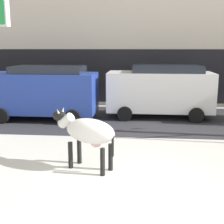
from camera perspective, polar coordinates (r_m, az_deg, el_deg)
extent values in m
plane|color=silver|center=(6.83, 0.74, -15.07)|extent=(120.00, 120.00, 0.00)
cube|color=#333338|center=(13.54, 3.01, -1.33)|extent=(60.00, 5.60, 0.01)
cube|color=black|center=(16.49, 3.49, 6.65)|extent=(43.12, 0.10, 2.80)
ellipsoid|color=silver|center=(7.83, -4.10, -3.52)|extent=(1.52, 1.13, 0.64)
ellipsoid|color=black|center=(7.89, -2.83, -3.00)|extent=(0.63, 0.49, 0.40)
cylinder|color=black|center=(8.15, -7.69, -7.91)|extent=(0.12, 0.12, 0.70)
cylinder|color=black|center=(8.45, -6.07, -7.15)|extent=(0.12, 0.12, 0.70)
cylinder|color=black|center=(7.63, -1.76, -9.22)|extent=(0.12, 0.12, 0.70)
cylinder|color=black|center=(7.94, -0.27, -8.34)|extent=(0.12, 0.12, 0.70)
cylinder|color=silver|center=(8.21, -8.47, -1.59)|extent=(0.54, 0.44, 0.44)
ellipsoid|color=black|center=(8.33, -9.68, -0.74)|extent=(0.50, 0.40, 0.28)
cone|color=beige|center=(8.18, -9.99, 0.18)|extent=(0.10, 0.13, 0.15)
cone|color=beige|center=(8.35, -9.03, 0.44)|extent=(0.10, 0.13, 0.15)
cylinder|color=black|center=(7.56, 0.14, -6.04)|extent=(0.06, 0.06, 0.60)
ellipsoid|color=beige|center=(7.82, -3.00, -5.82)|extent=(0.35, 0.34, 0.20)
cube|color=#233D9E|center=(13.68, -12.68, 3.50)|extent=(4.61, 1.93, 1.70)
cube|color=#1E232D|center=(13.49, -11.65, 7.70)|extent=(3.01, 1.69, 0.30)
cylinder|color=black|center=(14.36, -5.67, 0.67)|extent=(0.64, 0.22, 0.64)
cylinder|color=black|center=(12.54, -7.33, -1.01)|extent=(0.64, 0.22, 0.64)
cylinder|color=black|center=(15.21, -16.79, 0.86)|extent=(0.64, 0.22, 0.64)
cylinder|color=black|center=(13.51, -19.79, -0.69)|extent=(0.64, 0.22, 0.64)
cube|color=white|center=(13.94, 8.78, 3.80)|extent=(4.61, 1.93, 1.70)
cube|color=#1E232D|center=(13.86, 10.16, 7.87)|extent=(3.01, 1.69, 0.30)
cylinder|color=black|center=(15.17, 14.13, 0.97)|extent=(0.64, 0.22, 0.64)
cylinder|color=black|center=(13.33, 15.32, -0.57)|extent=(0.64, 0.22, 0.64)
cylinder|color=black|center=(15.01, 2.77, 1.21)|extent=(0.64, 0.22, 0.64)
cylinder|color=black|center=(13.15, 2.37, -0.32)|extent=(0.64, 0.22, 0.64)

